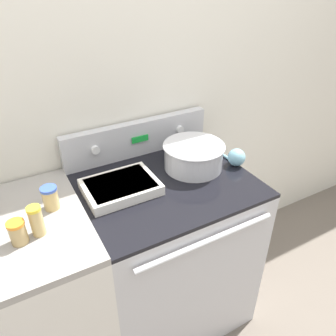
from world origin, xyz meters
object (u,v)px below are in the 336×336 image
object	(u,v)px
casserole_dish	(121,186)
ladle	(235,157)
mixing_bowl	(194,155)
spice_jar_yellow_cap	(37,221)
spice_jar_orange_cap	(18,232)
spice_jar_blue_cap	(50,198)

from	to	relation	value
casserole_dish	ladle	distance (m)	0.59
mixing_bowl	casserole_dish	xyz separation A→B (m)	(-0.39, -0.02, -0.05)
mixing_bowl	spice_jar_yellow_cap	distance (m)	0.77
mixing_bowl	ladle	distance (m)	0.21
mixing_bowl	casserole_dish	world-z (taller)	mixing_bowl
spice_jar_yellow_cap	spice_jar_orange_cap	xyz separation A→B (m)	(-0.07, -0.01, -0.02)
casserole_dish	ladle	bearing A→B (deg)	-5.77
spice_jar_blue_cap	spice_jar_yellow_cap	bearing A→B (deg)	-119.63
ladle	spice_jar_blue_cap	distance (m)	0.88
ladle	spice_jar_blue_cap	world-z (taller)	spice_jar_blue_cap
mixing_bowl	ladle	size ratio (longest dim) A/B	0.94
casserole_dish	spice_jar_orange_cap	world-z (taller)	spice_jar_orange_cap
spice_jar_blue_cap	ladle	bearing A→B (deg)	-4.69
mixing_bowl	spice_jar_yellow_cap	world-z (taller)	spice_jar_yellow_cap
spice_jar_blue_cap	mixing_bowl	bearing A→B (deg)	0.33
spice_jar_blue_cap	spice_jar_orange_cap	distance (m)	0.20
mixing_bowl	spice_jar_blue_cap	xyz separation A→B (m)	(-0.68, -0.00, -0.01)
spice_jar_orange_cap	mixing_bowl	bearing A→B (deg)	10.05
ladle	spice_jar_orange_cap	xyz separation A→B (m)	(-1.02, -0.07, 0.02)
spice_jar_blue_cap	spice_jar_orange_cap	world-z (taller)	spice_jar_blue_cap
spice_jar_blue_cap	spice_jar_orange_cap	bearing A→B (deg)	-135.14
casserole_dish	spice_jar_orange_cap	xyz separation A→B (m)	(-0.44, -0.13, 0.03)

